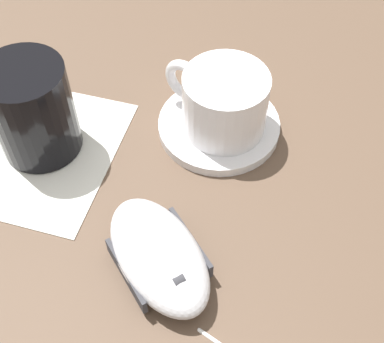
# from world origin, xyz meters

# --- Properties ---
(ground_plane) EXTENTS (3.00, 3.00, 0.00)m
(ground_plane) POSITION_xyz_m (0.00, 0.00, 0.00)
(ground_plane) COLOR brown
(saucer) EXTENTS (0.12, 0.12, 0.01)m
(saucer) POSITION_xyz_m (-0.12, -0.08, 0.01)
(saucer) COLOR white
(saucer) RESTS_ON ground
(coffee_cup) EXTENTS (0.10, 0.08, 0.06)m
(coffee_cup) POSITION_xyz_m (-0.12, -0.08, 0.04)
(coffee_cup) COLOR white
(coffee_cup) RESTS_ON saucer
(computer_mouse) EXTENTS (0.12, 0.14, 0.04)m
(computer_mouse) POSITION_xyz_m (-0.07, 0.07, 0.02)
(computer_mouse) COLOR silver
(computer_mouse) RESTS_ON ground
(napkin_under_glass) EXTENTS (0.20, 0.20, 0.00)m
(napkin_under_glass) POSITION_xyz_m (0.06, -0.05, 0.00)
(napkin_under_glass) COLOR silver
(napkin_under_glass) RESTS_ON ground
(drinking_glass) EXTENTS (0.08, 0.08, 0.09)m
(drinking_glass) POSITION_xyz_m (0.05, -0.05, 0.05)
(drinking_glass) COLOR black
(drinking_glass) RESTS_ON napkin_under_glass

